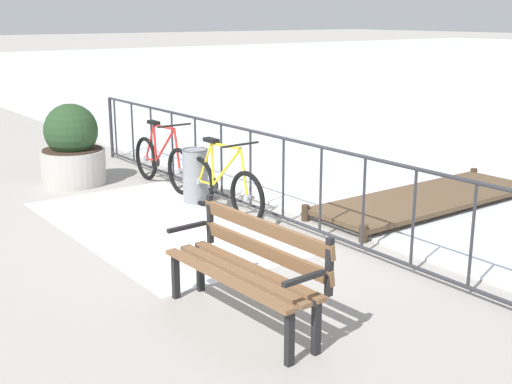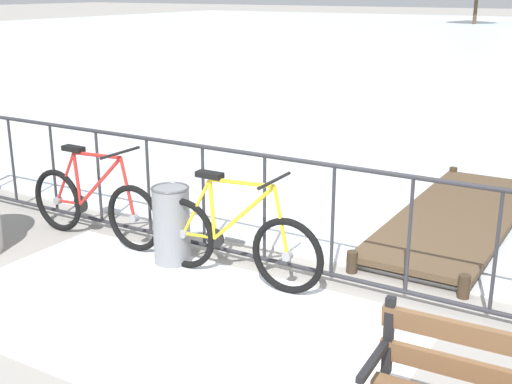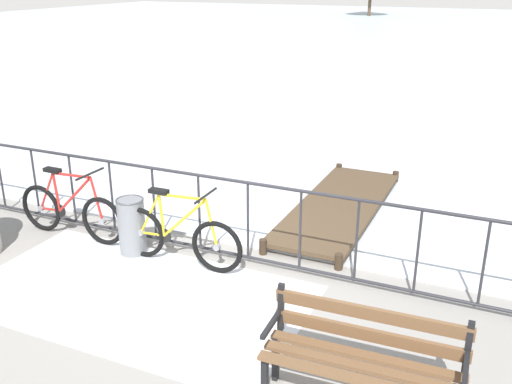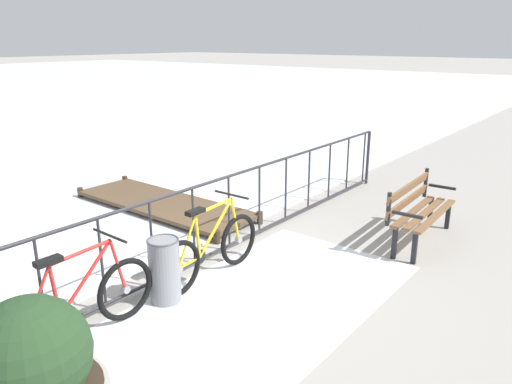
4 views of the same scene
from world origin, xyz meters
TOP-DOWN VIEW (x-y plane):
  - ground_plane at (0.00, 0.00)m, footprint 160.00×160.00m
  - snow_patch at (-0.49, -1.20)m, footprint 3.79×2.10m
  - railing_fence at (0.00, 0.00)m, footprint 9.06×0.06m
  - bicycle_near_railing at (-2.14, -0.29)m, footprint 1.71×0.52m
  - bicycle_second at (-0.43, -0.37)m, footprint 1.71×0.52m
  - park_bench at (2.22, -1.87)m, footprint 1.62×0.54m
  - trash_bin at (-1.12, -0.34)m, footprint 0.35×0.35m
  - wooden_dock at (0.90, 1.97)m, footprint 1.10×3.45m

SIDE VIEW (x-z plane):
  - ground_plane at x=0.00m, z-range 0.00..0.00m
  - snow_patch at x=-0.49m, z-range 0.00..0.01m
  - wooden_dock at x=0.90m, z-range 0.02..0.22m
  - bicycle_near_railing at x=-2.14m, z-range -0.12..0.86m
  - bicycle_second at x=-0.43m, z-range -0.12..0.86m
  - trash_bin at x=-1.12m, z-range 0.01..0.74m
  - park_bench at x=2.22m, z-range 0.07..0.96m
  - railing_fence at x=0.00m, z-range 0.02..1.09m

